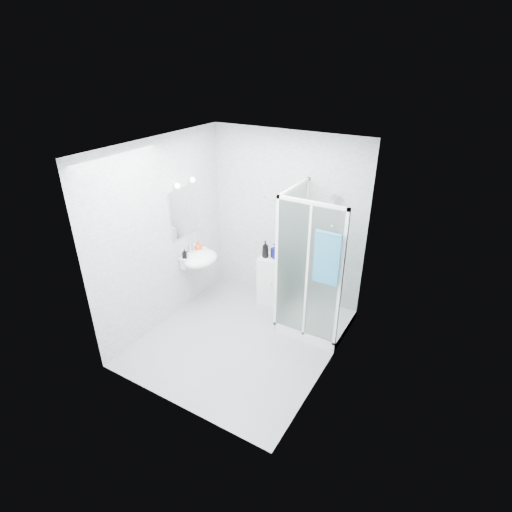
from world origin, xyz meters
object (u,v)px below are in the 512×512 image
Objects in this scene: wall_basin at (199,258)px; shower_enclosure at (310,300)px; storage_cabinet at (270,280)px; shampoo_bottle_a at (265,249)px; soap_dispenser_black at (185,254)px; soap_dispenser_orange at (198,246)px; shampoo_bottle_b at (276,251)px; hand_towel at (327,257)px.

shower_enclosure is at bearing 10.81° from wall_basin.
wall_basin reaches higher than storage_cabinet.
shampoo_bottle_a is 1.18m from soap_dispenser_black.
wall_basin is 0.19m from soap_dispenser_orange.
soap_dispenser_orange is 0.29m from soap_dispenser_black.
wall_basin is at bearing 62.85° from soap_dispenser_black.
storage_cabinet is (-0.78, 0.28, -0.06)m from shower_enclosure.
soap_dispenser_black is at bearing -94.08° from soap_dispenser_orange.
shower_enclosure reaches higher than shampoo_bottle_b.
storage_cabinet is 1.15× the size of hand_towel.
shampoo_bottle_b is 1.59× the size of soap_dispenser_orange.
hand_towel is 1.43m from shampoo_bottle_a.
wall_basin is 3.96× the size of soap_dispenser_black.
storage_cabinet is at bearing 27.65° from soap_dispenser_orange.
shower_enclosure is at bearing -16.26° from shampoo_bottle_a.
shampoo_bottle_a reaches higher than shampoo_bottle_b.
wall_basin is at bearing -169.19° from shower_enclosure.
wall_basin is 2.36× the size of shampoo_bottle_b.
hand_towel is (1.11, -0.69, 0.99)m from storage_cabinet.
storage_cabinet is 3.28× the size of shampoo_bottle_b.
soap_dispenser_black is (-0.10, -0.19, 0.14)m from wall_basin.
shampoo_bottle_b is (0.95, 0.62, 0.10)m from wall_basin.
shower_enclosure is 14.13× the size of soap_dispenser_black.
shampoo_bottle_b is (0.07, 0.02, 0.51)m from storage_cabinet.
hand_towel is at bearing -50.32° from shower_enclosure.
shampoo_bottle_b is at bearing 26.91° from soap_dispenser_orange.
shampoo_bottle_a is 1.12× the size of shampoo_bottle_b.
shower_enclosure is at bearing 16.11° from soap_dispenser_black.
shower_enclosure is 1.00m from shampoo_bottle_a.
soap_dispenser_orange is (-2.06, 0.19, -0.44)m from hand_towel.
shower_enclosure is 3.57× the size of wall_basin.
hand_towel reaches higher than storage_cabinet.
wall_basin is at bearing -52.90° from soap_dispenser_orange.
shower_enclosure reaches higher than storage_cabinet.
shower_enclosure reaches higher than hand_towel.
soap_dispenser_orange is at bearing 174.84° from hand_towel.
shampoo_bottle_b is 1.68× the size of soap_dispenser_black.
storage_cabinet is 1.37m from soap_dispenser_black.
shampoo_bottle_a is at bearing -158.36° from storage_cabinet.
storage_cabinet is (0.88, 0.60, -0.41)m from wall_basin.
shampoo_bottle_a reaches higher than wall_basin.
soap_dispenser_orange is (-0.88, -0.46, 0.03)m from shampoo_bottle_a.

